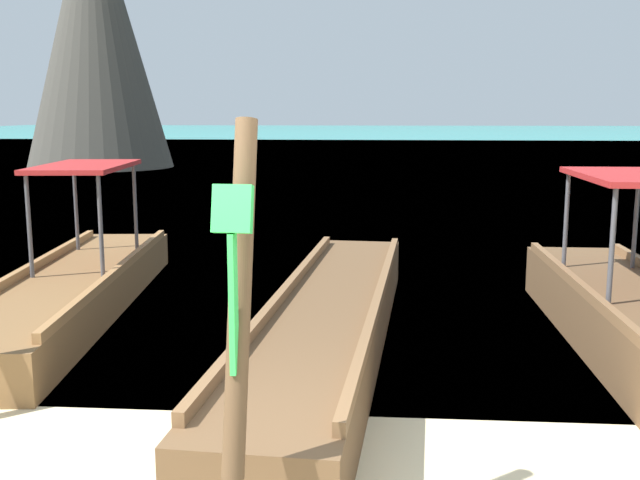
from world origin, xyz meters
name	(u,v)px	position (x,y,z in m)	size (l,w,h in m)	color
sea_water	(371,139)	(0.00, 62.20, 0.00)	(120.00, 120.00, 0.00)	teal
longtail_boat_pink_ribbon	(73,288)	(-3.06, 5.05, 0.31)	(1.75, 6.33, 2.46)	brown
longtail_boat_green_ribbon	(330,325)	(0.13, 3.75, 0.29)	(1.54, 7.24, 2.38)	brown
karst_rock	(92,35)	(-11.57, 28.29, 5.57)	(6.58, 6.17, 11.68)	#47443D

